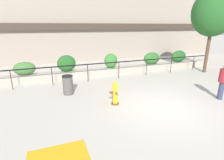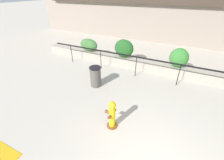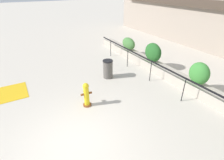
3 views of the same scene
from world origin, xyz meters
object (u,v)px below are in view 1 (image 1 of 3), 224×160
at_px(hedge_bush_0, 25,69).
at_px(hedge_bush_2, 111,61).
at_px(hedge_bush_1, 67,63).
at_px(hedge_bush_3, 152,58).
at_px(trash_bin, 68,85).
at_px(hedge_bush_4, 179,56).
at_px(street_tree, 214,13).
at_px(fire_hydrant, 115,93).
at_px(pedestrian, 223,80).

distance_m(hedge_bush_0, hedge_bush_2, 5.65).
bearing_deg(hedge_bush_1, hedge_bush_3, 0.00).
distance_m(hedge_bush_3, trash_bin, 7.44).
distance_m(hedge_bush_4, street_tree, 3.92).
xyz_separation_m(hedge_bush_0, hedge_bush_4, (11.71, 0.00, 0.07)).
height_order(fire_hydrant, pedestrian, pedestrian).
relative_size(street_tree, pedestrian, 3.42).
bearing_deg(hedge_bush_2, hedge_bush_1, 180.00).
xyz_separation_m(hedge_bush_2, trash_bin, (-3.42, -2.85, -0.51)).
relative_size(pedestrian, trash_bin, 1.71).
xyz_separation_m(hedge_bush_2, hedge_bush_3, (3.43, 0.00, -0.05)).
distance_m(hedge_bush_3, street_tree, 5.21).
distance_m(hedge_bush_0, trash_bin, 3.64).
relative_size(hedge_bush_2, pedestrian, 0.60).
distance_m(hedge_bush_0, hedge_bush_3, 9.08).
xyz_separation_m(fire_hydrant, street_tree, (8.56, 2.93, 3.72)).
bearing_deg(pedestrian, trash_bin, 154.50).
bearing_deg(hedge_bush_1, trash_bin, -96.07).
distance_m(hedge_bush_2, fire_hydrant, 5.13).
relative_size(hedge_bush_3, trash_bin, 1.38).
distance_m(hedge_bush_2, hedge_bush_3, 3.43).
distance_m(hedge_bush_3, fire_hydrant, 6.99).
distance_m(hedge_bush_1, trash_bin, 2.92).
relative_size(hedge_bush_3, fire_hydrant, 1.29).
distance_m(hedge_bush_1, hedge_bush_3, 6.55).
xyz_separation_m(hedge_bush_1, hedge_bush_2, (3.12, 0.00, -0.03)).
relative_size(street_tree, trash_bin, 5.85).
relative_size(hedge_bush_1, pedestrian, 0.69).
bearing_deg(trash_bin, hedge_bush_1, 83.93).
height_order(hedge_bush_2, trash_bin, hedge_bush_2).
height_order(hedge_bush_0, hedge_bush_3, hedge_bush_3).
distance_m(hedge_bush_1, pedestrian, 8.94).
bearing_deg(hedge_bush_0, street_tree, -8.64).
relative_size(hedge_bush_2, hedge_bush_4, 0.75).
height_order(hedge_bush_1, trash_bin, hedge_bush_1).
height_order(hedge_bush_1, hedge_bush_2, hedge_bush_1).
distance_m(hedge_bush_4, pedestrian, 6.66).
relative_size(hedge_bush_0, hedge_bush_3, 0.92).
bearing_deg(hedge_bush_1, hedge_bush_2, 0.00).
xyz_separation_m(hedge_bush_0, hedge_bush_1, (2.53, 0.00, 0.14)).
xyz_separation_m(street_tree, pedestrian, (-3.56, -4.19, -3.28)).
bearing_deg(hedge_bush_3, fire_hydrant, -135.94).
distance_m(hedge_bush_0, hedge_bush_1, 2.53).
xyz_separation_m(hedge_bush_0, street_tree, (12.62, -1.92, 3.36)).
height_order(hedge_bush_3, pedestrian, pedestrian).
height_order(street_tree, trash_bin, street_tree).
bearing_deg(fire_hydrant, hedge_bush_2, 71.95).
xyz_separation_m(hedge_bush_2, street_tree, (6.98, -1.92, 3.25)).
bearing_deg(pedestrian, hedge_bush_0, 145.99).
distance_m(hedge_bush_2, pedestrian, 7.00).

